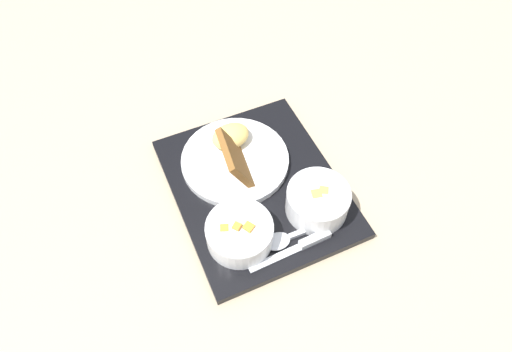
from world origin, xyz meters
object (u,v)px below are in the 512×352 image
Objects in this scene: plate_main at (235,156)px; spoon at (290,237)px; bowl_soup at (318,200)px; knife at (305,244)px; bowl_salad at (240,232)px.

spoon is (-0.20, -0.05, -0.01)m from plate_main.
spoon is (-0.04, 0.07, -0.03)m from bowl_soup.
knife is 1.04× the size of spoon.
bowl_soup is 0.54× the size of plate_main.
plate_main is 0.21m from spoon.
knife is (-0.05, -0.11, -0.02)m from bowl_salad.
bowl_soup is at bearing -152.68° from spoon.
knife is 0.03m from spoon.
bowl_salad is 0.56× the size of plate_main.
knife is (-0.22, -0.07, -0.01)m from plate_main.
plate_main is (0.18, -0.04, -0.01)m from bowl_salad.
knife reaches higher than spoon.
plate_main is 1.39× the size of spoon.
spoon is at bearing 122.64° from bowl_soup.
bowl_soup is at bearing -134.19° from knife.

